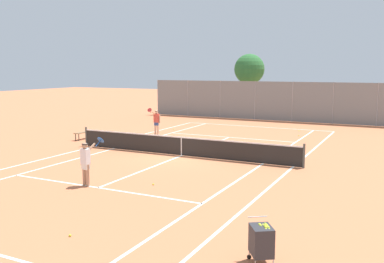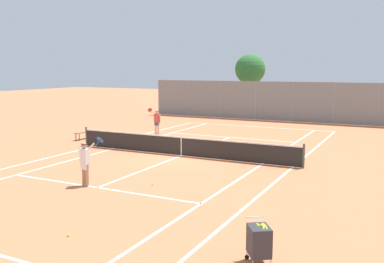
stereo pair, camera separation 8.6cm
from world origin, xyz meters
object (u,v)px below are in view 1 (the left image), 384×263
Objects in this scene: tree_behind_left at (249,70)px; player_near_side at (86,161)px; tennis_net at (181,146)px; loose_tennis_ball_5 at (299,136)px; ball_cart at (261,240)px; player_far_left at (156,121)px; courtside_bench at (84,132)px; loose_tennis_ball_1 at (299,131)px; loose_tennis_ball_0 at (70,235)px; loose_tennis_ball_2 at (288,157)px; loose_tennis_ball_4 at (174,130)px; loose_tennis_ball_3 at (153,184)px.

player_near_side is at bearing -83.62° from tree_behind_left.
loose_tennis_ball_5 is at bearing 66.88° from tennis_net.
ball_cart is 0.54× the size of player_far_left.
player_far_left reaches higher than courtside_bench.
courtside_bench reaches higher than loose_tennis_ball_1.
tennis_net reaches higher than courtside_bench.
ball_cart is at bearing -51.87° from player_far_left.
loose_tennis_ball_0 is 12.42m from loose_tennis_ball_2.
loose_tennis_ball_0 is 19.32m from loose_tennis_ball_4.
loose_tennis_ball_1 is 1.00× the size of loose_tennis_ball_4.
courtside_bench is at bearing -102.78° from tree_behind_left.
loose_tennis_ball_3 is 14.35m from loose_tennis_ball_4.
tree_behind_left reaches higher than loose_tennis_ball_3.
tennis_net is 6.41m from player_near_side.
ball_cart is 0.54× the size of player_near_side.
loose_tennis_ball_3 is 1.00× the size of loose_tennis_ball_4.
player_far_left is 10.04m from loose_tennis_ball_2.
tennis_net is at bearing 85.05° from player_near_side.
loose_tennis_ball_1 is 9.26m from loose_tennis_ball_2.
loose_tennis_ball_2 is (5.36, 8.19, -0.89)m from player_near_side.
loose_tennis_ball_0 is 31.23m from tree_behind_left.
loose_tennis_ball_1 is at bearing 87.14° from loose_tennis_ball_0.
loose_tennis_ball_3 is 11.62m from courtside_bench.
loose_tennis_ball_5 is 0.04× the size of courtside_bench.
loose_tennis_ball_0 is at bearing -101.86° from loose_tennis_ball_2.
loose_tennis_ball_1 and loose_tennis_ball_3 have the same top height.
player_far_left is 15.24m from tree_behind_left.
loose_tennis_ball_0 is 0.04× the size of courtside_bench.
loose_tennis_ball_5 is at bearing 74.12° from player_near_side.
loose_tennis_ball_2 is at bearing -19.93° from player_far_left.
loose_tennis_ball_4 is 1.00× the size of loose_tennis_ball_5.
ball_cart is 18.89m from player_far_left.
tennis_net reaches higher than loose_tennis_ball_2.
player_near_side is 26.88× the size of loose_tennis_ball_2.
courtside_bench is at bearing 179.99° from loose_tennis_ball_2.
loose_tennis_ball_4 is (-6.94, 18.03, 0.00)m from loose_tennis_ball_0.
tree_behind_left is at bearing 101.39° from loose_tennis_ball_3.
tennis_net is at bearing -113.12° from loose_tennis_ball_5.
loose_tennis_ball_0 is (2.26, -10.33, -0.48)m from tennis_net.
loose_tennis_ball_1 is (7.91, 5.74, -0.89)m from player_far_left.
player_near_side is (-7.62, 3.26, 0.39)m from ball_cart.
tree_behind_left reaches higher than loose_tennis_ball_5.
player_far_left reaches higher than loose_tennis_ball_5.
loose_tennis_ball_5 is (-3.30, 18.47, -0.50)m from ball_cart.
loose_tennis_ball_4 is at bearing -172.31° from loose_tennis_ball_5.
loose_tennis_ball_1 is 12.11m from tree_behind_left.
player_far_left is 26.88× the size of loose_tennis_ball_3.
tree_behind_left is (-3.51, 20.08, 3.64)m from tennis_net.
loose_tennis_ball_0 is (2.81, -3.96, -0.89)m from player_near_side.
loose_tennis_ball_3 is at bearing -59.40° from player_far_left.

